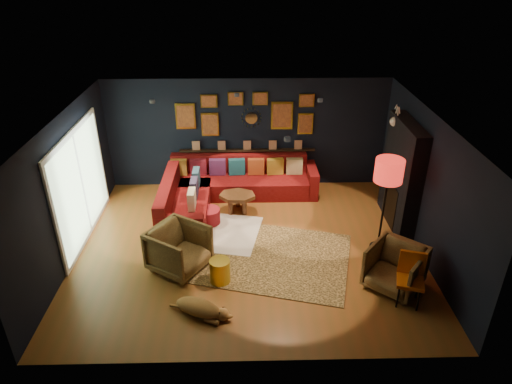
{
  "coord_description": "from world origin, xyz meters",
  "views": [
    {
      "loc": [
        -0.03,
        -7.28,
        5.11
      ],
      "look_at": [
        0.15,
        0.3,
        1.06
      ],
      "focal_mm": 32.0,
      "sensor_mm": 36.0,
      "label": 1
    }
  ],
  "objects_px": {
    "armchair_right": "(395,266)",
    "floor_lamp": "(389,174)",
    "coffee_table": "(237,198)",
    "sectional": "(221,190)",
    "armchair_left": "(179,247)",
    "gold_stool": "(220,271)",
    "pouf": "(209,216)",
    "dog": "(199,305)",
    "orange_chair": "(411,274)"
  },
  "relations": [
    {
      "from": "floor_lamp",
      "to": "armchair_left",
      "type": "bearing_deg",
      "value": -171.63
    },
    {
      "from": "gold_stool",
      "to": "armchair_left",
      "type": "bearing_deg",
      "value": 151.54
    },
    {
      "from": "coffee_table",
      "to": "armchair_left",
      "type": "bearing_deg",
      "value": -116.88
    },
    {
      "from": "pouf",
      "to": "gold_stool",
      "type": "xyz_separation_m",
      "value": [
        0.32,
        -1.92,
        0.04
      ]
    },
    {
      "from": "sectional",
      "to": "orange_chair",
      "type": "distance_m",
      "value": 4.63
    },
    {
      "from": "coffee_table",
      "to": "pouf",
      "type": "height_order",
      "value": "coffee_table"
    },
    {
      "from": "armchair_right",
      "to": "floor_lamp",
      "type": "relative_size",
      "value": 0.46
    },
    {
      "from": "sectional",
      "to": "floor_lamp",
      "type": "relative_size",
      "value": 1.83
    },
    {
      "from": "sectional",
      "to": "orange_chair",
      "type": "xyz_separation_m",
      "value": [
        3.2,
        -3.34,
        0.2
      ]
    },
    {
      "from": "armchair_right",
      "to": "gold_stool",
      "type": "height_order",
      "value": "armchair_right"
    },
    {
      "from": "armchair_right",
      "to": "gold_stool",
      "type": "bearing_deg",
      "value": -143.47
    },
    {
      "from": "coffee_table",
      "to": "armchair_right",
      "type": "relative_size",
      "value": 0.98
    },
    {
      "from": "dog",
      "to": "armchair_right",
      "type": "bearing_deg",
      "value": 34.07
    },
    {
      "from": "coffee_table",
      "to": "armchair_left",
      "type": "relative_size",
      "value": 0.92
    },
    {
      "from": "coffee_table",
      "to": "dog",
      "type": "distance_m",
      "value": 3.25
    },
    {
      "from": "pouf",
      "to": "armchair_left",
      "type": "relative_size",
      "value": 0.51
    },
    {
      "from": "sectional",
      "to": "gold_stool",
      "type": "distance_m",
      "value": 2.81
    },
    {
      "from": "coffee_table",
      "to": "floor_lamp",
      "type": "height_order",
      "value": "floor_lamp"
    },
    {
      "from": "pouf",
      "to": "dog",
      "type": "bearing_deg",
      "value": -89.53
    },
    {
      "from": "pouf",
      "to": "gold_stool",
      "type": "bearing_deg",
      "value": -80.46
    },
    {
      "from": "pouf",
      "to": "armchair_left",
      "type": "height_order",
      "value": "armchair_left"
    },
    {
      "from": "armchair_left",
      "to": "armchair_right",
      "type": "xyz_separation_m",
      "value": [
        3.69,
        -0.6,
        -0.02
      ]
    },
    {
      "from": "armchair_right",
      "to": "orange_chair",
      "type": "distance_m",
      "value": 0.37
    },
    {
      "from": "coffee_table",
      "to": "pouf",
      "type": "bearing_deg",
      "value": -141.37
    },
    {
      "from": "sectional",
      "to": "coffee_table",
      "type": "relative_size",
      "value": 4.03
    },
    {
      "from": "pouf",
      "to": "floor_lamp",
      "type": "distance_m",
      "value": 3.73
    },
    {
      "from": "coffee_table",
      "to": "sectional",
      "type": "bearing_deg",
      "value": 132.96
    },
    {
      "from": "gold_stool",
      "to": "coffee_table",
      "type": "bearing_deg",
      "value": 83.51
    },
    {
      "from": "gold_stool",
      "to": "dog",
      "type": "bearing_deg",
      "value": -110.56
    },
    {
      "from": "coffee_table",
      "to": "dog",
      "type": "relative_size",
      "value": 0.79
    },
    {
      "from": "sectional",
      "to": "orange_chair",
      "type": "bearing_deg",
      "value": -46.26
    },
    {
      "from": "armchair_right",
      "to": "sectional",
      "type": "bearing_deg",
      "value": 175.94
    },
    {
      "from": "coffee_table",
      "to": "floor_lamp",
      "type": "distance_m",
      "value": 3.32
    },
    {
      "from": "gold_stool",
      "to": "floor_lamp",
      "type": "bearing_deg",
      "value": 17.57
    },
    {
      "from": "sectional",
      "to": "orange_chair",
      "type": "height_order",
      "value": "orange_chair"
    },
    {
      "from": "armchair_left",
      "to": "floor_lamp",
      "type": "distance_m",
      "value": 3.94
    },
    {
      "from": "sectional",
      "to": "coffee_table",
      "type": "bearing_deg",
      "value": -47.04
    },
    {
      "from": "pouf",
      "to": "sectional",
      "type": "bearing_deg",
      "value": 76.85
    },
    {
      "from": "sectional",
      "to": "floor_lamp",
      "type": "height_order",
      "value": "floor_lamp"
    },
    {
      "from": "armchair_right",
      "to": "pouf",
      "type": "bearing_deg",
      "value": -172.5
    },
    {
      "from": "gold_stool",
      "to": "pouf",
      "type": "bearing_deg",
      "value": 99.54
    },
    {
      "from": "armchair_left",
      "to": "gold_stool",
      "type": "height_order",
      "value": "armchair_left"
    },
    {
      "from": "coffee_table",
      "to": "orange_chair",
      "type": "relative_size",
      "value": 0.95
    },
    {
      "from": "armchair_right",
      "to": "orange_chair",
      "type": "bearing_deg",
      "value": -27.52
    },
    {
      "from": "coffee_table",
      "to": "armchair_right",
      "type": "xyz_separation_m",
      "value": [
        2.68,
        -2.59,
        0.08
      ]
    },
    {
      "from": "coffee_table",
      "to": "floor_lamp",
      "type": "relative_size",
      "value": 0.45
    },
    {
      "from": "pouf",
      "to": "dog",
      "type": "xyz_separation_m",
      "value": [
        0.02,
        -2.72,
        0.0
      ]
    },
    {
      "from": "armchair_left",
      "to": "dog",
      "type": "bearing_deg",
      "value": -127.27
    },
    {
      "from": "armchair_left",
      "to": "dog",
      "type": "xyz_separation_m",
      "value": [
        0.44,
        -1.2,
        -0.27
      ]
    },
    {
      "from": "armchair_right",
      "to": "dog",
      "type": "distance_m",
      "value": 3.31
    }
  ]
}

